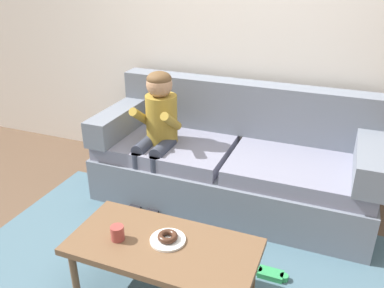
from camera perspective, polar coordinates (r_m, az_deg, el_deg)
name	(u,v)px	position (r m, az deg, el deg)	size (l,w,h in m)	color
ground	(181,254)	(2.90, -1.62, -15.63)	(10.00, 10.00, 0.00)	brown
wall_back	(243,23)	(3.56, 7.40, 16.94)	(8.00, 0.10, 2.80)	silver
area_rug	(166,277)	(2.72, -3.80, -18.69)	(2.82, 1.96, 0.01)	#476675
couch	(233,162)	(3.34, 5.94, -2.64)	(2.24, 0.90, 0.96)	slate
coffee_table	(163,250)	(2.38, -4.21, -14.97)	(1.10, 0.54, 0.40)	brown
person_child	(158,125)	(3.22, -5.00, 2.72)	(0.34, 0.58, 1.10)	olive
plate	(168,240)	(2.37, -3.52, -13.67)	(0.21, 0.21, 0.01)	white
donut	(168,236)	(2.36, -3.53, -13.19)	(0.12, 0.12, 0.04)	#422619
mug	(117,233)	(2.40, -10.72, -12.52)	(0.08, 0.08, 0.09)	#993D38
toy_controller	(271,275)	(2.76, 11.31, -18.05)	(0.23, 0.09, 0.05)	#339E56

